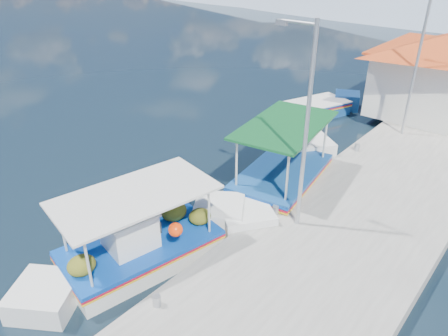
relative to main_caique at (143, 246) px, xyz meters
The scene contains 8 objects.
ground 2.58m from the main_caique, 136.04° to the left, with size 160.00×160.00×0.00m, color black.
quay 8.77m from the main_caique, 62.27° to the left, with size 5.00×44.00×0.50m, color #9F9C95.
bollards 7.28m from the main_caique, 74.24° to the left, with size 0.20×17.20×0.30m.
main_caique is the anchor object (origin of this frame).
caique_green_canopy 5.96m from the main_caique, 81.36° to the left, with size 3.11×7.75×2.93m.
caique_blue_hull 13.68m from the main_caique, 98.57° to the left, with size 3.25×5.86×1.11m.
lamp_post_near 5.72m from the main_caique, 54.44° to the left, with size 1.21×0.14×6.00m.
lamp_post_far 13.46m from the main_caique, 78.11° to the left, with size 1.21×0.14×6.00m.
Camera 1 is at (9.67, -7.54, 8.07)m, focal length 33.75 mm.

